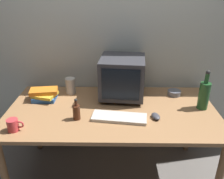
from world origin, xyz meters
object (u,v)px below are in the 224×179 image
(bottle_tall, at_px, (204,95))
(book_stack, at_px, (45,95))
(bottle_short, at_px, (76,112))
(mug, at_px, (13,125))
(computer_mouse, at_px, (156,116))
(keyboard, at_px, (119,117))
(metal_canister, at_px, (71,86))
(cd_spindle, at_px, (174,93))
(crt_monitor, at_px, (122,77))

(bottle_tall, height_order, book_stack, bottle_tall)
(bottle_short, xyz_separation_m, mug, (-0.43, -0.16, -0.02))
(book_stack, relative_size, mug, 2.12)
(computer_mouse, height_order, bottle_short, bottle_short)
(bottle_tall, height_order, mug, bottle_tall)
(keyboard, relative_size, metal_canister, 2.80)
(book_stack, bearing_deg, metal_canister, 32.45)
(bottle_short, bearing_deg, cd_spindle, 27.07)
(keyboard, bearing_deg, metal_canister, 142.63)
(crt_monitor, height_order, keyboard, crt_monitor)
(crt_monitor, relative_size, book_stack, 1.65)
(bottle_tall, distance_m, book_stack, 1.36)
(bottle_tall, relative_size, mug, 2.81)
(computer_mouse, bearing_deg, keyboard, 168.92)
(computer_mouse, relative_size, bottle_short, 0.57)
(keyboard, height_order, cd_spindle, cd_spindle)
(keyboard, bearing_deg, book_stack, 162.09)
(bottle_short, bearing_deg, computer_mouse, 1.69)
(cd_spindle, bearing_deg, metal_canister, 178.34)
(bottle_tall, bearing_deg, bottle_short, -169.69)
(book_stack, bearing_deg, keyboard, -25.57)
(keyboard, relative_size, bottle_short, 2.40)
(keyboard, distance_m, mug, 0.77)
(cd_spindle, bearing_deg, book_stack, -174.83)
(metal_canister, bearing_deg, crt_monitor, -8.00)
(bottle_short, xyz_separation_m, cd_spindle, (0.84, 0.43, -0.04))
(bottle_short, relative_size, cd_spindle, 1.46)
(keyboard, height_order, mug, mug)
(crt_monitor, height_order, cd_spindle, crt_monitor)
(keyboard, xyz_separation_m, bottle_short, (-0.33, -0.01, 0.05))
(computer_mouse, relative_size, metal_canister, 0.67)
(bottle_short, bearing_deg, mug, -159.39)
(crt_monitor, relative_size, keyboard, 1.00)
(mug, bearing_deg, bottle_tall, 13.45)
(bottle_short, xyz_separation_m, book_stack, (-0.33, 0.32, -0.02))
(keyboard, relative_size, cd_spindle, 3.50)
(book_stack, xyz_separation_m, metal_canister, (0.21, 0.13, 0.03))
(keyboard, height_order, bottle_tall, bottle_tall)
(bottle_short, distance_m, mug, 0.46)
(cd_spindle, bearing_deg, computer_mouse, -119.39)
(crt_monitor, xyz_separation_m, bottle_short, (-0.36, -0.39, -0.13))
(bottle_short, bearing_deg, bottle_tall, 10.31)
(bottle_tall, bearing_deg, mug, -166.55)
(cd_spindle, bearing_deg, bottle_tall, -53.90)
(mug, xyz_separation_m, metal_canister, (0.30, 0.62, 0.03))
(keyboard, relative_size, bottle_tall, 1.25)
(book_stack, height_order, cd_spindle, book_stack)
(computer_mouse, relative_size, cd_spindle, 0.83)
(keyboard, xyz_separation_m, cd_spindle, (0.51, 0.42, 0.01))
(keyboard, xyz_separation_m, computer_mouse, (0.28, 0.01, 0.01))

